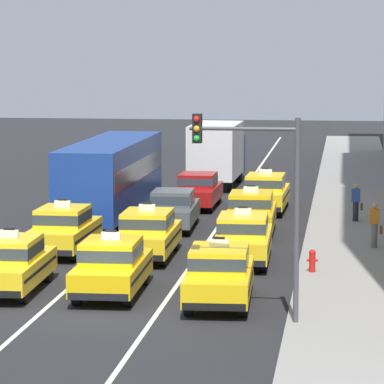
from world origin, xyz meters
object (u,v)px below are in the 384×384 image
Objects in this scene: pedestrian_mid_block at (375,225)px; traffic_light_pole at (260,182)px; sedan_center_fourth at (198,189)px; taxi_right_second at (243,238)px; taxi_center_nearest at (112,266)px; bus_left_third at (111,174)px; taxi_left_second at (64,229)px; taxi_left_nearest at (11,263)px; taxi_right_nearest at (219,274)px; fire_hydrant at (312,260)px; pedestrian_near_crosswalk at (356,202)px; taxi_right_third at (251,212)px; box_truck_center_fifth at (218,152)px; sedan_center_third at (173,208)px; taxi_center_second at (148,233)px; taxi_right_fourth at (266,192)px.

traffic_light_pole reaches higher than pedestrian_mid_block.
traffic_light_pole is at bearing -105.79° from pedestrian_mid_block.
sedan_center_fourth is 0.94× the size of taxi_right_second.
taxi_center_nearest is 11.38m from pedestrian_mid_block.
bus_left_third is at bearing 146.47° from pedestrian_mid_block.
sedan_center_fourth is 12.63m from pedestrian_mid_block.
taxi_left_second is 2.83× the size of pedestrian_mid_block.
taxi_right_second is at bearing 57.89° from taxi_center_nearest.
taxi_left_nearest is 1.00× the size of taxi_right_nearest.
taxi_right_second is at bearing 140.96° from fire_hydrant.
taxi_center_nearest is 6.40m from taxi_right_second.
taxi_center_nearest is 6.77m from fire_hydrant.
bus_left_third reaches higher than fire_hydrant.
bus_left_third is 2.44× the size of taxi_right_second.
pedestrian_near_crosswalk is (10.40, -1.13, -0.90)m from bus_left_third.
taxi_right_nearest is at bearing -89.59° from taxi_right_third.
box_truck_center_fifth reaches higher than taxi_right_second.
sedan_center_third is 0.94× the size of taxi_right_nearest.
taxi_center_second is 8.12m from pedestrian_mid_block.
taxi_center_nearest is 1.00× the size of taxi_right_second.
sedan_center_fourth is at bearing 103.80° from taxi_right_second.
taxi_right_third is at bearing -15.70° from sedan_center_third.
box_truck_center_fifth is 4.55× the size of pedestrian_near_crosswalk.
taxi_left_nearest is at bearing 172.97° from taxi_right_nearest.
taxi_center_second reaches higher than pedestrian_near_crosswalk.
taxi_left_second is 2.97× the size of pedestrian_near_crosswalk.
taxi_center_nearest and taxi_right_second have the same top height.
pedestrian_near_crosswalk is at bearing -6.20° from bus_left_third.
taxi_center_nearest is (3.06, 0.03, 0.00)m from taxi_left_nearest.
taxi_left_second is 6.51m from sedan_center_third.
fire_hydrant is (5.73, -2.45, -0.33)m from taxi_center_second.
sedan_center_fourth is at bearing 112.92° from taxi_right_third.
taxi_right_third is 8.26m from fire_hydrant.
pedestrian_mid_block is (11.01, -7.30, -0.86)m from bus_left_third.
bus_left_third is 20.45m from traffic_light_pole.
taxi_center_second is 6.23m from taxi_right_third.
taxi_left_second and taxi_right_nearest have the same top height.
box_truck_center_fifth reaches higher than taxi_right_nearest.
box_truck_center_fifth is 9.59× the size of fire_hydrant.
box_truck_center_fifth is 15.58m from taxi_right_third.
taxi_right_third is (3.13, 5.38, 0.00)m from taxi_center_second.
pedestrian_mid_block is (7.79, 2.29, 0.08)m from taxi_center_second.
fire_hydrant is at bearing -71.67° from taxi_right_third.
taxi_center_second and taxi_right_fourth have the same top height.
pedestrian_near_crosswalk reaches higher than sedan_center_third.
traffic_light_pole is (4.59, -3.29, 2.94)m from taxi_center_nearest.
bus_left_third is at bearing -162.53° from taxi_right_fourth.
taxi_center_second and taxi_right_second have the same top height.
sedan_center_third is 0.95× the size of taxi_right_fourth.
sedan_center_third is 5.97× the size of fire_hydrant.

